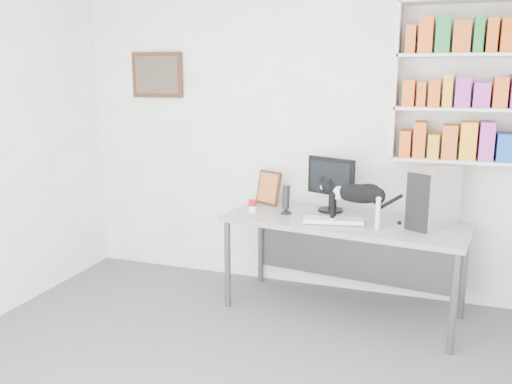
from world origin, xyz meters
TOP-DOWN VIEW (x-y plane):
  - room at (0.00, 0.00)m, footprint 4.01×4.01m
  - bookshelf at (1.40, 1.85)m, footprint 1.03×0.28m
  - wall_art at (-1.30, 1.97)m, footprint 0.52×0.04m
  - desk at (0.59, 1.49)m, footprint 1.96×0.97m
  - monitor at (0.43, 1.72)m, footprint 0.48×0.35m
  - keyboard at (0.52, 1.38)m, footprint 0.48×0.26m
  - pc_tower at (1.25, 1.51)m, footprint 0.39×0.48m
  - speaker at (0.10, 1.52)m, footprint 0.12×0.12m
  - leaning_print at (-0.14, 1.80)m, footprint 0.27×0.20m
  - soup_can at (-0.18, 1.48)m, footprint 0.08×0.08m
  - cat at (0.71, 1.34)m, footprint 0.55×0.15m

SIDE VIEW (x-z plane):
  - desk at x=0.59m, z-range 0.00..0.78m
  - keyboard at x=0.52m, z-range 0.78..0.82m
  - soup_can at x=-0.18m, z-range 0.78..0.88m
  - speaker at x=0.10m, z-range 0.78..1.03m
  - leaning_print at x=-0.14m, z-range 0.78..1.09m
  - cat at x=0.71m, z-range 0.78..1.12m
  - pc_tower at x=1.25m, z-range 0.78..1.22m
  - monitor at x=0.43m, z-range 0.78..1.25m
  - room at x=0.00m, z-range 0.00..2.70m
  - bookshelf at x=1.40m, z-range 1.23..2.47m
  - wall_art at x=-1.30m, z-range 1.69..2.11m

